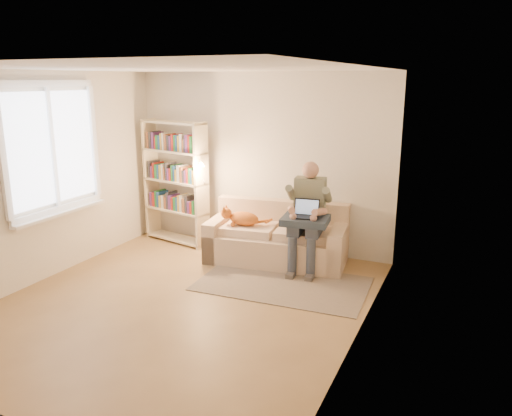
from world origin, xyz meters
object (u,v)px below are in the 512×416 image
at_px(sofa, 277,241).
at_px(cat, 243,218).
at_px(person, 308,211).
at_px(laptop, 306,212).
at_px(bookshelf, 175,176).

height_order(sofa, cat, sofa).
xyz_separation_m(person, cat, (-0.91, -0.09, -0.18)).
height_order(sofa, laptop, laptop).
height_order(laptop, bookshelf, bookshelf).
bearing_deg(laptop, bookshelf, 163.07).
bearing_deg(sofa, cat, -165.24).
bearing_deg(cat, bookshelf, 158.26).
height_order(person, laptop, person).
relative_size(sofa, person, 1.39).
height_order(cat, bookshelf, bookshelf).
distance_m(person, bookshelf, 2.25).
relative_size(sofa, cat, 3.10).
bearing_deg(person, laptop, -86.88).
distance_m(sofa, cat, 0.58).
height_order(sofa, bookshelf, bookshelf).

